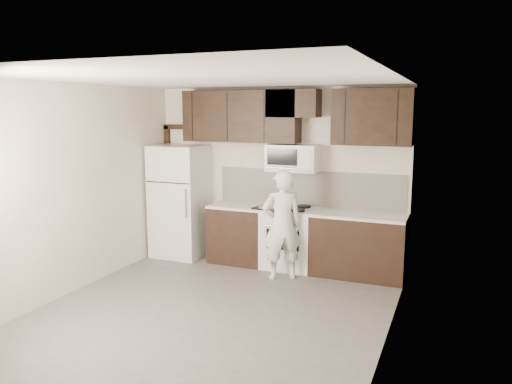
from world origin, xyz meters
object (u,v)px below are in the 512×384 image
Objects in this scene: stove at (289,238)px; refrigerator at (180,201)px; person at (282,225)px; microwave at (293,158)px.

stove is 0.52× the size of refrigerator.
stove is 0.61m from person.
stove is at bearing -114.98° from person.
person is at bearing -13.93° from refrigerator.
refrigerator is 1.16× the size of person.
stove is at bearing -89.90° from microwave.
microwave is at bearing 5.15° from refrigerator.
microwave is 0.42× the size of refrigerator.
person is (1.92, -0.48, -0.13)m from refrigerator.
microwave is 0.49× the size of person.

